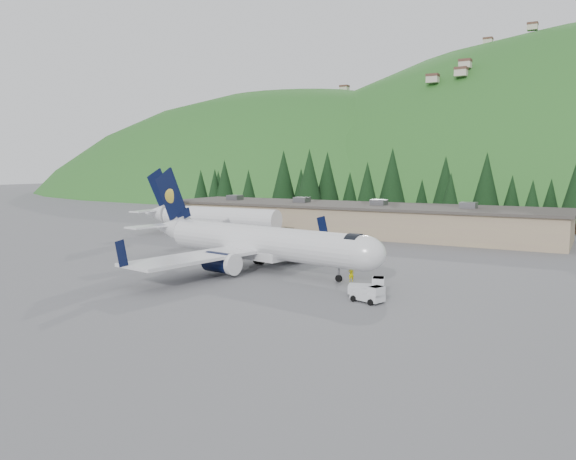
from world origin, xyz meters
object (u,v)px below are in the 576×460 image
Objects in this scene: airliner at (256,242)px; ramp_worker at (351,274)px; baggage_tug_b at (370,295)px; terminal_building at (352,218)px; baggage_tug_a at (370,287)px; second_airliner at (206,216)px.

ramp_worker is (12.40, -1.20, -2.30)m from airliner.
airliner is at bearing 171.26° from baggage_tug_b.
airliner is at bearing -83.96° from terminal_building.
baggage_tug_a is 48.61m from terminal_building.
airliner is 0.49× the size of terminal_building.
airliner reaches higher than baggage_tug_b.
airliner is 38.03m from terminal_building.
ramp_worker is at bearing 141.24° from baggage_tug_b.
terminal_building is (-4.00, 37.82, -0.48)m from airliner.
baggage_tug_a is at bearing 83.45° from ramp_worker.
airliner is 12.67m from ramp_worker.
terminal_building is (-20.37, 44.10, 1.85)m from baggage_tug_a.
second_airliner reaches higher than baggage_tug_a.
terminal_building is at bearing 106.15° from airliner.
second_airliner is 8.65× the size of baggage_tug_b.
baggage_tug_b is at bearing 78.64° from ramp_worker.
baggage_tug_b is 1.99× the size of ramp_worker.
baggage_tug_a is 1.13× the size of baggage_tug_b.
second_airliner is at bearing -141.22° from terminal_building.
baggage_tug_b is 9.00m from ramp_worker.
baggage_tug_b is at bearing -85.79° from baggage_tug_a.
second_airliner is at bearing 147.73° from airliner.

